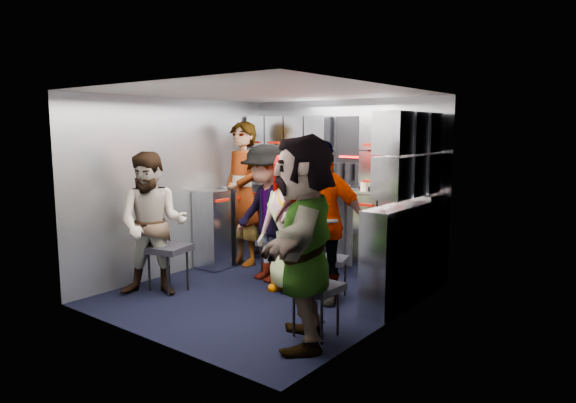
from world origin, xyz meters
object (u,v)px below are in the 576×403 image
Objects in this scene: attendant_standing at (243,194)px; attendant_arc_b at (266,213)px; attendant_arc_a at (153,224)px; attendant_arc_e at (304,241)px; jump_seat_center at (301,247)px; jump_seat_near_right at (316,290)px; attendant_arc_c at (291,222)px; attendant_arc_d at (320,222)px; jump_seat_mid_right at (329,262)px; jump_seat_near_left at (168,251)px; jump_seat_mid_left at (276,245)px.

attendant_standing reaches higher than attendant_arc_b.
attendant_arc_e is (1.97, -0.04, 0.10)m from attendant_arc_a.
jump_seat_near_right is at bearing -48.56° from jump_seat_center.
attendant_arc_c is at bearing -2.22° from attendant_arc_b.
jump_seat_center is 0.56m from attendant_arc_b.
attendant_arc_d is at bearing -21.60° from attendant_arc_c.
jump_seat_near_right is 0.28× the size of attendant_arc_d.
jump_seat_mid_right is 0.49m from attendant_arc_d.
attendant_arc_d is (1.61, -0.61, -0.10)m from attendant_standing.
jump_seat_near_left is 1.01× the size of jump_seat_center.
jump_seat_mid_right is 1.32m from attendant_arc_e.
jump_seat_mid_right is at bearing 170.47° from attendant_arc_e.
attendant_arc_c is (0.45, -0.11, -0.03)m from attendant_arc_b.
jump_seat_near_right is at bearing -21.94° from attendant_standing.
jump_seat_near_left is 0.32× the size of attendant_arc_b.
attendant_arc_a is 1.74m from attendant_arc_d.
attendant_arc_b is at bearing 148.25° from attendant_arc_d.
attendant_standing is 1.28m from attendant_arc_c.
attendant_arc_d is (0.45, -0.11, 0.06)m from attendant_arc_c.
attendant_standing is at bearing 164.84° from jump_seat_center.
jump_seat_mid_left is at bearing 29.04° from attendant_arc_a.
jump_seat_near_right is 1.00m from attendant_arc_d.
jump_seat_near_right is at bearing -1.14° from jump_seat_near_left.
attendant_arc_a is (-1.03, -1.20, 0.31)m from jump_seat_center.
jump_seat_center is 0.31× the size of attendant_arc_d.
attendant_arc_b is (-1.38, 0.99, 0.38)m from jump_seat_near_right.
attendant_arc_d is at bearing -24.37° from jump_seat_mid_left.
attendant_arc_b reaches higher than jump_seat_near_right.
attendant_arc_d is (0.45, -0.29, 0.37)m from jump_seat_center.
attendant_arc_c is (1.03, 0.84, 0.31)m from jump_seat_near_left.
attendant_arc_e is at bearing -25.24° from attendant_standing.
jump_seat_mid_left is 0.44m from attendant_arc_b.
jump_seat_near_left is 0.36m from attendant_arc_a.
jump_seat_near_right is 1.74m from attendant_arc_b.
attendant_arc_a is (-1.48, -1.09, 0.39)m from jump_seat_mid_right.
jump_seat_near_left is at bearing -135.32° from jump_seat_center.
attendant_arc_b is (-0.89, 0.04, 0.42)m from jump_seat_mid_right.
attendant_arc_b is at bearing -16.65° from attendant_standing.
jump_seat_center is at bearing 12.38° from attendant_arc_a.
attendant_arc_e is at bearing -56.35° from attendant_arc_c.
jump_seat_mid_right is (0.89, -0.22, -0.02)m from jump_seat_mid_left.
jump_seat_center is 0.29× the size of attendant_arc_e.
jump_seat_near_left is at bearing -109.36° from attendant_arc_b.
jump_seat_mid_right is 0.95× the size of jump_seat_near_right.
jump_seat_near_right is at bearing -51.02° from attendant_arc_c.
jump_seat_mid_left is 1.49m from attendant_arc_a.
attendant_arc_e is at bearing -38.08° from attendant_arc_a.
jump_seat_near_left is 0.31× the size of attendant_arc_d.
attendant_arc_e is at bearing -6.36° from jump_seat_near_left.
attendant_arc_a is 0.92× the size of attendant_arc_d.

